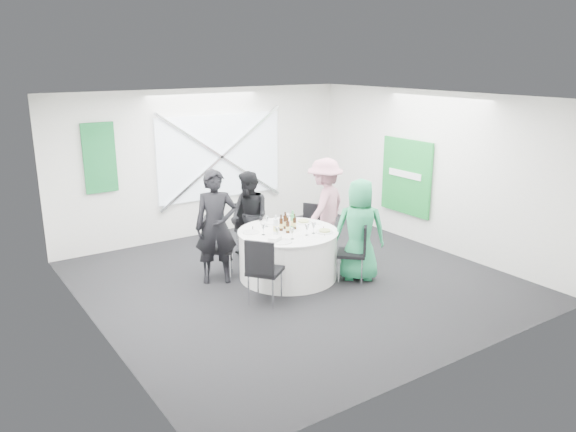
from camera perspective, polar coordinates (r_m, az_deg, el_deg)
floor at (r=8.78m, az=0.74°, el=-6.59°), size 6.00×6.00×0.00m
ceiling at (r=8.13m, az=0.81°, el=11.97°), size 6.00×6.00×0.00m
wall_back at (r=10.88m, az=-8.35°, el=5.36°), size 6.00×0.00×6.00m
wall_front at (r=6.22m, az=16.83°, el=-3.11°), size 6.00×0.00×6.00m
wall_left at (r=7.12m, az=-19.44°, el=-0.97°), size 0.00×6.00×6.00m
wall_right at (r=10.32m, az=14.60°, el=4.45°), size 0.00×6.00×6.00m
window_panel at (r=10.96m, az=-6.87°, el=6.02°), size 2.60×0.03×1.60m
window_brace_a at (r=10.93m, az=-6.77°, el=5.99°), size 2.63×0.05×1.84m
window_brace_b at (r=10.93m, az=-6.77°, el=5.99°), size 2.63×0.05×1.84m
green_banner at (r=10.09m, az=-18.58°, el=5.62°), size 0.55×0.04×1.20m
green_sign at (r=10.71m, az=11.91°, el=3.93°), size 0.05×1.20×1.40m
banquet_table at (r=8.79m, az=0.00°, el=-3.89°), size 1.56×1.56×0.76m
chair_back at (r=9.76m, az=-4.07°, el=-0.90°), size 0.43×0.44×0.93m
chair_back_left at (r=8.81m, az=-7.61°, el=-2.72°), size 0.61×0.61×0.96m
chair_back_right at (r=9.75m, az=2.40°, el=-1.01°), size 0.57×0.56×0.89m
chair_front_right at (r=8.64m, az=7.05°, el=-3.25°), size 0.59×0.59×0.92m
chair_front_left at (r=7.76m, az=-2.59°, el=-5.15°), size 0.62×0.62×0.97m
person_man_back_left at (r=8.54m, az=-7.32°, el=-1.10°), size 0.76×0.65×1.76m
person_man_back at (r=9.46m, az=-3.94°, el=-0.05°), size 0.47×0.77×1.53m
person_woman_pink at (r=9.73m, az=3.75°, el=0.93°), size 1.21×0.94×1.70m
person_woman_green at (r=8.67m, az=7.29°, el=-1.42°), size 0.92×0.88×1.59m
plate_back at (r=9.09m, az=-1.96°, el=-0.66°), size 0.28×0.28×0.01m
plate_back_left at (r=8.60m, az=-3.78°, el=-1.65°), size 0.25×0.25×0.01m
plate_back_right at (r=9.10m, az=1.59°, el=-0.58°), size 0.27×0.27×0.04m
plate_front_right at (r=8.62m, az=3.73°, el=-1.56°), size 0.27×0.27×0.04m
plate_front_left at (r=8.16m, az=-0.61°, el=-2.61°), size 0.30×0.30×0.01m
napkin at (r=8.17m, az=-1.34°, el=-2.33°), size 0.23×0.20×0.05m
beer_bottle_a at (r=8.66m, az=-0.71°, el=-0.87°), size 0.06×0.06×0.26m
beer_bottle_b at (r=8.76m, az=-0.30°, el=-0.64°), size 0.06×0.06×0.27m
beer_bottle_c at (r=8.75m, az=0.66°, el=-0.75°), size 0.06×0.06×0.24m
beer_bottle_d at (r=8.55m, az=-0.03°, el=-1.14°), size 0.06×0.06×0.24m
green_water_bottle at (r=8.76m, az=0.48°, el=-0.56°), size 0.08×0.08×0.29m
clear_water_bottle at (r=8.48m, az=-1.24°, el=-1.10°), size 0.08×0.08×0.30m
wine_glass_a at (r=8.87m, az=-2.17°, el=-0.30°), size 0.07×0.07×0.17m
wine_glass_b at (r=8.53m, az=2.62°, el=-0.96°), size 0.07×0.07×0.17m
wine_glass_c at (r=8.43m, az=1.94°, el=-1.15°), size 0.07×0.07×0.17m
wine_glass_d at (r=8.99m, az=-0.00°, el=-0.07°), size 0.07×0.07×0.17m
wine_glass_e at (r=8.28m, az=-1.11°, el=-1.46°), size 0.07×0.07×0.17m
wine_glass_f at (r=8.25m, az=0.43°, el=-1.53°), size 0.07×0.07×0.17m
wine_glass_g at (r=8.46m, az=-2.53°, el=-1.11°), size 0.07×0.07×0.17m
fork_a at (r=8.52m, az=3.69°, el=-1.85°), size 0.10×0.13×0.01m
knife_a at (r=8.83m, az=3.62°, el=-1.22°), size 0.10×0.13×0.01m
fork_b at (r=9.04m, az=2.75°, el=-0.79°), size 0.08×0.14×0.01m
knife_b at (r=9.22m, az=0.37°, el=-0.45°), size 0.09×0.13×0.01m
fork_c at (r=8.83m, az=-3.61°, el=-1.21°), size 0.09×0.13×0.01m
knife_c at (r=8.54m, az=-3.73°, el=-1.81°), size 0.10×0.13×0.01m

